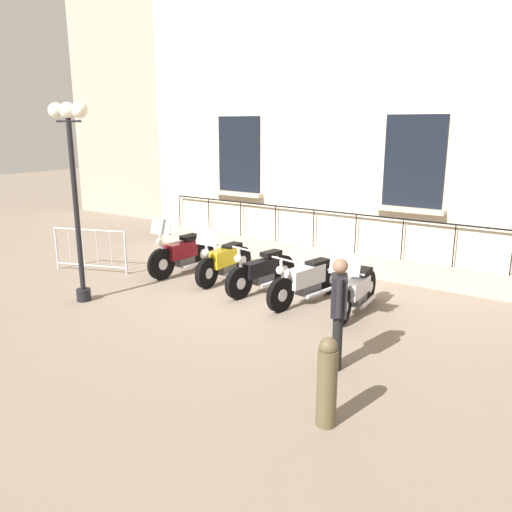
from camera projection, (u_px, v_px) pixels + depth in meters
ground_plane at (267, 288)px, 11.17m from camera, size 60.00×60.00×0.00m
building_facade at (325, 114)px, 12.18m from camera, size 0.82×10.51×7.52m
motorcycle_maroon at (182, 254)px, 12.12m from camera, size 2.02×0.74×1.39m
motorcycle_yellow at (224, 262)px, 11.54m from camera, size 1.95×0.65×1.30m
motorcycle_black at (261, 273)px, 10.80m from camera, size 1.99×0.64×1.04m
motorcycle_white at (307, 281)px, 10.15m from camera, size 2.20×0.74×1.01m
motorcycle_silver at (356, 291)px, 9.56m from camera, size 2.03×0.67×1.26m
lamppost at (72, 165)px, 9.69m from camera, size 0.30×1.00×3.83m
crowd_barrier at (90, 249)px, 12.25m from camera, size 0.69×1.79×1.05m
bollard at (327, 382)px, 5.93m from camera, size 0.24×0.24×1.10m
pedestrian_standing at (339, 307)px, 7.28m from camera, size 0.48×0.36×1.64m
distant_building at (156, 100)px, 20.44m from camera, size 3.87×5.26×8.74m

